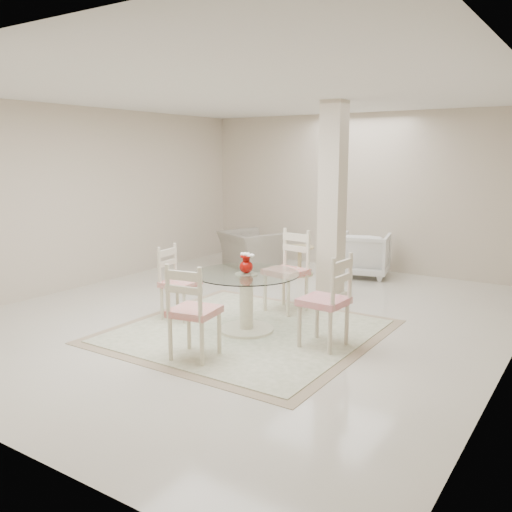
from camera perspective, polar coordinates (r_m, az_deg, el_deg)
The scene contains 13 objects.
ground at distance 6.86m, azimuth -0.76°, elevation -6.25°, with size 7.00×7.00×0.00m, color silver.
room_shell at distance 6.57m, azimuth -0.80°, elevation 9.43°, with size 6.02×7.02×2.71m.
column at distance 7.48m, azimuth 8.04°, elevation 5.60°, with size 0.30×0.30×2.70m, color beige.
area_rug at distance 6.24m, azimuth -1.02°, elevation -7.91°, with size 2.80×2.80×0.02m.
dining_table at distance 6.14m, azimuth -1.03°, elevation -4.89°, with size 1.19×1.19×0.69m.
red_vase at distance 6.04m, azimuth -1.03°, elevation -0.79°, with size 0.18×0.15×0.23m.
dining_chair_east at distance 5.62m, azimuth 7.80°, elevation -4.02°, with size 0.47×0.47×1.10m.
dining_chair_north at distance 6.94m, azimuth 3.56°, elevation -0.90°, with size 0.52×0.52×1.15m.
dining_chair_west at distance 6.68m, azimuth -8.45°, elevation -2.18°, with size 0.44×0.44×1.00m.
dining_chair_south at distance 5.28m, azimuth -6.88°, elevation -5.13°, with size 0.49×0.49×1.07m.
recliner_taupe at distance 9.67m, azimuth -0.61°, elevation 0.68°, with size 0.99×0.86×0.64m, color gray.
armchair_white at distance 9.13m, azimuth 11.34°, elevation 0.14°, with size 0.78×0.80×0.73m, color white.
side_table at distance 9.09m, azimuth 4.61°, elevation -0.61°, with size 0.47×0.47×0.49m.
Camera 1 is at (3.68, -5.44, 1.99)m, focal length 38.00 mm.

